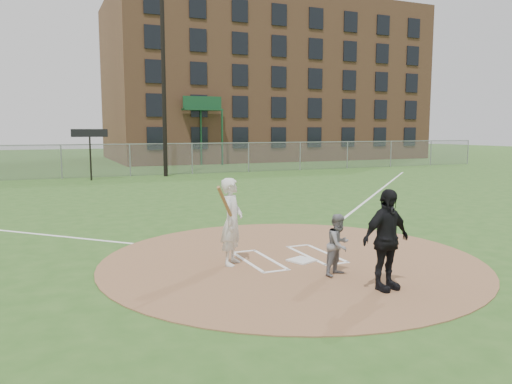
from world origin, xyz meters
name	(u,v)px	position (x,y,z in m)	size (l,w,h in m)	color
ground	(291,260)	(0.00, 0.00, 0.00)	(140.00, 140.00, 0.00)	#2C531C
dirt_circle	(291,259)	(0.00, 0.00, 0.01)	(8.40, 8.40, 0.02)	#8E6343
home_plate	(302,260)	(0.14, -0.24, 0.04)	(0.50, 0.50, 0.03)	silver
foul_line_first	(376,193)	(9.00, 9.00, 0.01)	(0.10, 24.00, 0.01)	white
catcher	(339,245)	(0.30, -1.46, 0.63)	(0.60, 0.47, 1.23)	slate
umpire	(386,240)	(0.59, -2.56, 0.94)	(1.07, 0.45, 1.83)	black
batters_boxes	(288,257)	(0.00, 0.15, 0.03)	(2.08, 1.88, 0.01)	white
batter_at_plate	(232,221)	(-1.37, 0.11, 0.95)	(0.93, 1.04, 1.86)	silver
outfield_fence	(130,160)	(0.00, 22.00, 1.02)	(56.08, 0.08, 2.03)	slate
brick_warehouse	(262,84)	(16.00, 37.96, 7.50)	(30.00, 17.17, 15.00)	brown
light_pole	(163,68)	(2.00, 21.00, 6.61)	(1.20, 0.30, 12.22)	black
scoreboard_sign	(90,139)	(-2.50, 20.20, 2.39)	(2.00, 0.10, 2.93)	black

